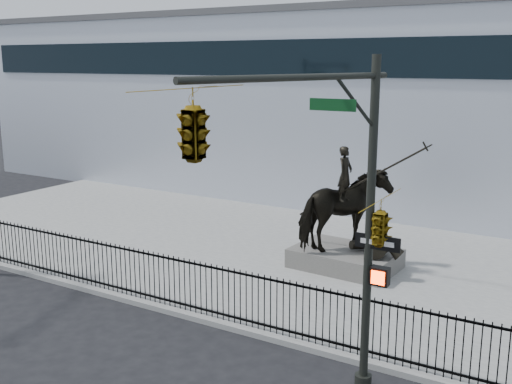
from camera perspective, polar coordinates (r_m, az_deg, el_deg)
The scene contains 7 objects.
ground at distance 17.02m, azimuth -13.23°, elevation -11.79°, with size 120.00×120.00×0.00m, color black.
plaza at distance 22.17m, azimuth -0.59°, elevation -5.48°, with size 30.00×12.00×0.15m, color gray.
building at distance 32.99m, azimuth 11.36°, elevation 8.01°, with size 44.00×14.00×9.00m, color silver.
picket_fence at distance 17.52m, azimuth -10.53°, elevation -7.76°, with size 22.10×0.10×1.50m.
statue_plinth at distance 20.21m, azimuth 8.49°, elevation -6.27°, with size 3.32×2.28×0.62m, color #56534E.
equestrian_statue at distance 19.73m, azimuth 8.80°, elevation -1.85°, with size 4.25×2.76×3.61m.
traffic_signal_right at distance 10.29m, azimuth 3.98°, elevation 1.02°, with size 2.17×6.86×7.00m.
Camera 1 is at (11.01, -11.01, 6.87)m, focal length 42.00 mm.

